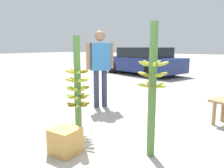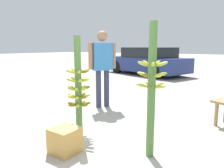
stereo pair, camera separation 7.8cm
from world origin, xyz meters
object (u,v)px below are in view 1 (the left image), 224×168
Objects in this scene: banana_stalk_left at (78,87)px; parked_car at (142,61)px; vendor_person at (100,62)px; banana_stalk_center at (152,88)px; produce_crate at (65,141)px.

banana_stalk_left reaches higher than parked_car.
vendor_person is at bearing 113.10° from banana_stalk_left.
vendor_person is (-0.59, 1.39, 0.26)m from banana_stalk_left.
banana_stalk_center is 1.25m from produce_crate.
parked_car is (-1.77, 5.91, -0.36)m from vendor_person.
produce_crate is at bearing -121.63° from vendor_person.
parked_car is at bearing 107.93° from banana_stalk_left.
produce_crate is at bearing -62.84° from banana_stalk_left.
banana_stalk_center is (1.21, -0.05, 0.11)m from banana_stalk_left.
parked_car is 8.34m from produce_crate.
banana_stalk_left reaches higher than produce_crate.
produce_crate is (2.66, -7.89, -0.47)m from parked_car.
vendor_person reaches higher than parked_car.
produce_crate is at bearing -143.01° from parked_car.
banana_stalk_center reaches higher than banana_stalk_left.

